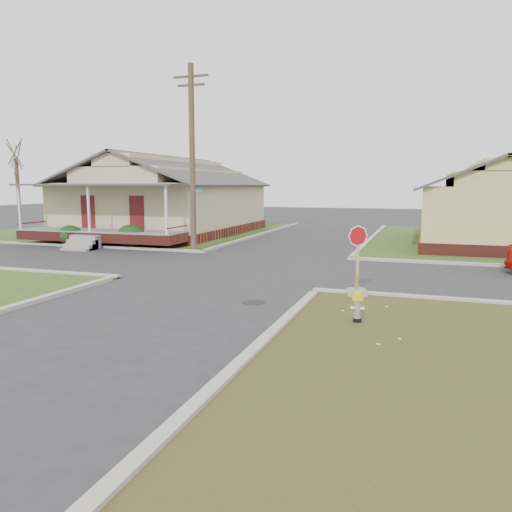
% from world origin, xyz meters
% --- Properties ---
extents(ground, '(120.00, 120.00, 0.00)m').
position_xyz_m(ground, '(0.00, 0.00, 0.00)').
color(ground, '#2B2B2E').
rests_on(ground, ground).
extents(verge_far_left, '(19.00, 19.00, 0.05)m').
position_xyz_m(verge_far_left, '(-13.00, 18.00, 0.03)').
color(verge_far_left, '#2B4719').
rests_on(verge_far_left, ground).
extents(curbs, '(80.00, 40.00, 0.12)m').
position_xyz_m(curbs, '(0.00, 5.00, 0.00)').
color(curbs, '#AAA69A').
rests_on(curbs, ground).
extents(manhole, '(0.64, 0.64, 0.01)m').
position_xyz_m(manhole, '(2.20, -0.50, 0.01)').
color(manhole, black).
rests_on(manhole, ground).
extents(corner_house, '(10.10, 15.50, 5.30)m').
position_xyz_m(corner_house, '(-10.00, 16.68, 2.28)').
color(corner_house, maroon).
rests_on(corner_house, ground).
extents(side_house_yellow, '(7.60, 11.60, 4.70)m').
position_xyz_m(side_house_yellow, '(10.00, 16.50, 2.19)').
color(side_house_yellow, maroon).
rests_on(side_house_yellow, ground).
extents(utility_pole, '(1.80, 0.28, 9.00)m').
position_xyz_m(utility_pole, '(-4.20, 8.90, 4.66)').
color(utility_pole, '#443527').
rests_on(utility_pole, ground).
extents(tree_far_left, '(0.22, 0.22, 4.90)m').
position_xyz_m(tree_far_left, '(-18.00, 12.00, 2.50)').
color(tree_far_left, '#443527').
rests_on(tree_far_left, verge_far_left).
extents(fire_hydrant, '(0.28, 0.28, 0.74)m').
position_xyz_m(fire_hydrant, '(5.24, -1.77, 0.46)').
color(fire_hydrant, black).
rests_on(fire_hydrant, ground).
extents(stop_sign, '(0.59, 0.57, 2.07)m').
position_xyz_m(stop_sign, '(4.84, 1.22, 0.50)').
color(stop_sign, '#A58459').
rests_on(stop_sign, ground).
extents(hedge_left, '(1.42, 1.16, 1.08)m').
position_xyz_m(hedge_left, '(-11.56, 8.82, 0.59)').
color(hedge_left, '#173D16').
rests_on(hedge_left, verge_far_left).
extents(hedge_right, '(1.50, 1.23, 1.15)m').
position_xyz_m(hedge_right, '(-8.03, 9.27, 0.62)').
color(hedge_right, '#173D16').
rests_on(hedge_right, verge_far_left).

